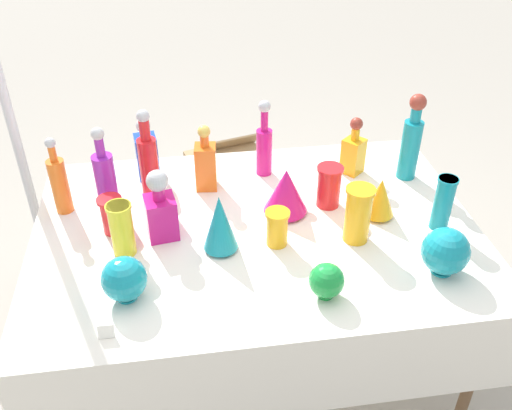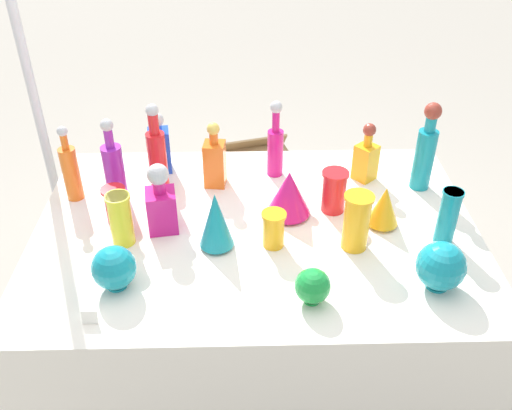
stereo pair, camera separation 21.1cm
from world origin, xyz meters
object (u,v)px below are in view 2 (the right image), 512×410
at_px(slender_vase_3, 334,190).
at_px(fluted_vase_0, 216,220).
at_px(slender_vase_2, 357,220).
at_px(square_decanter_3, 160,146).
at_px(round_bowl_2, 313,286).
at_px(tall_bottle_3, 114,169).
at_px(tall_bottle_2, 71,170).
at_px(fluted_vase_2, 384,205).
at_px(round_bowl_0, 114,268).
at_px(tall_bottle_1, 275,146).
at_px(slender_vase_1, 448,215).
at_px(square_decanter_0, 366,157).
at_px(fluted_vase_1, 289,193).
at_px(slender_vase_4, 115,204).
at_px(slender_vase_5, 274,228).
at_px(square_decanter_2, 215,160).
at_px(square_decanter_1, 161,202).
at_px(cardboard_box_behind_left, 255,177).
at_px(canopy_pole, 37,111).
at_px(round_bowl_1, 441,266).
at_px(tall_bottle_0, 425,151).
at_px(tall_bottle_4, 157,157).
at_px(slender_vase_0, 121,218).

bearing_deg(slender_vase_3, fluted_vase_0, -154.14).
bearing_deg(slender_vase_2, square_decanter_3, 143.74).
bearing_deg(round_bowl_2, tall_bottle_3, 140.01).
relative_size(tall_bottle_2, fluted_vase_0, 1.42).
relative_size(fluted_vase_2, round_bowl_0, 1.07).
bearing_deg(round_bowl_0, slender_vase_2, 13.06).
height_order(tall_bottle_1, slender_vase_1, tall_bottle_1).
xyz_separation_m(square_decanter_0, fluted_vase_1, (-0.34, -0.26, -0.00)).
bearing_deg(square_decanter_0, tall_bottle_2, -174.52).
relative_size(slender_vase_3, slender_vase_4, 1.17).
relative_size(slender_vase_2, slender_vase_5, 1.56).
distance_m(square_decanter_2, round_bowl_0, 0.69).
height_order(square_decanter_1, slender_vase_2, square_decanter_1).
distance_m(slender_vase_1, round_bowl_0, 1.17).
distance_m(slender_vase_2, cardboard_box_behind_left, 1.68).
distance_m(tall_bottle_2, canopy_pole, 0.54).
xyz_separation_m(square_decanter_1, round_bowl_1, (0.94, -0.35, -0.03)).
height_order(tall_bottle_0, round_bowl_2, tall_bottle_0).
bearing_deg(tall_bottle_2, tall_bottle_4, 5.62).
bearing_deg(fluted_vase_2, round_bowl_0, -161.29).
bearing_deg(slender_vase_0, slender_vase_1, -1.10).
height_order(tall_bottle_1, tall_bottle_3, tall_bottle_3).
bearing_deg(round_bowl_0, slender_vase_0, 93.59).
relative_size(square_decanter_2, cardboard_box_behind_left, 0.51).
bearing_deg(square_decanter_1, round_bowl_1, -20.24).
bearing_deg(slender_vase_0, fluted_vase_0, -5.62).
bearing_deg(slender_vase_2, tall_bottle_0, 48.88).
bearing_deg(cardboard_box_behind_left, fluted_vase_2, -71.46).
relative_size(tall_bottle_0, square_decanter_3, 1.40).
bearing_deg(slender_vase_1, slender_vase_4, 172.81).
relative_size(fluted_vase_0, round_bowl_0, 1.47).
distance_m(tall_bottle_1, slender_vase_0, 0.74).
distance_m(slender_vase_4, cardboard_box_behind_left, 1.58).
bearing_deg(slender_vase_5, slender_vase_4, 164.69).
relative_size(fluted_vase_1, round_bowl_0, 1.25).
xyz_separation_m(slender_vase_5, round_bowl_1, (0.53, -0.23, 0.01)).
distance_m(round_bowl_0, cardboard_box_behind_left, 1.87).
height_order(tall_bottle_0, round_bowl_0, tall_bottle_0).
bearing_deg(tall_bottle_4, fluted_vase_2, -15.91).
bearing_deg(tall_bottle_0, round_bowl_2, -128.12).
distance_m(tall_bottle_4, round_bowl_1, 1.15).
height_order(tall_bottle_0, cardboard_box_behind_left, tall_bottle_0).
distance_m(slender_vase_1, round_bowl_2, 0.60).
xyz_separation_m(tall_bottle_4, fluted_vase_0, (0.24, -0.37, -0.05)).
bearing_deg(cardboard_box_behind_left, tall_bottle_0, -58.60).
bearing_deg(fluted_vase_0, square_decanter_0, 36.00).
bearing_deg(fluted_vase_1, round_bowl_1, -42.25).
xyz_separation_m(tall_bottle_3, slender_vase_5, (0.62, -0.32, -0.07)).
bearing_deg(square_decanter_1, slender_vase_1, -5.81).
xyz_separation_m(tall_bottle_2, fluted_vase_0, (0.59, -0.33, -0.01)).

